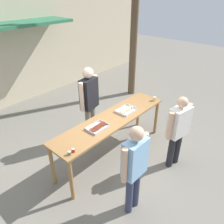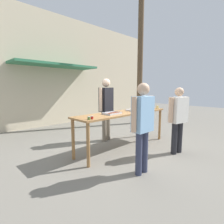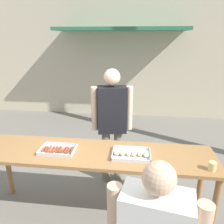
{
  "view_description": "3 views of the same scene",
  "coord_description": "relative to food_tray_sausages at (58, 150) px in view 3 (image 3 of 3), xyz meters",
  "views": [
    {
      "loc": [
        -2.82,
        -2.5,
        3.26
      ],
      "look_at": [
        0.0,
        0.0,
        1.09
      ],
      "focal_mm": 35.0,
      "sensor_mm": 36.0,
      "label": 1
    },
    {
      "loc": [
        -3.3,
        -2.93,
        1.56
      ],
      "look_at": [
        -0.44,
        -0.03,
        0.99
      ],
      "focal_mm": 28.0,
      "sensor_mm": 36.0,
      "label": 2
    },
    {
      "loc": [
        0.48,
        -2.24,
        2.24
      ],
      "look_at": [
        0.11,
        0.78,
        1.18
      ],
      "focal_mm": 35.0,
      "sensor_mm": 36.0,
      "label": 3
    }
  ],
  "objects": [
    {
      "name": "building_facade_back",
      "position": [
        0.44,
        4.01,
        1.3
      ],
      "size": [
        12.0,
        1.11,
        4.5
      ],
      "color": "beige",
      "rests_on": "ground"
    },
    {
      "name": "food_tray_sausages",
      "position": [
        0.0,
        0.0,
        0.0
      ],
      "size": [
        0.41,
        0.28,
        0.04
      ],
      "color": "silver",
      "rests_on": "serving_table"
    },
    {
      "name": "food_tray_buns",
      "position": [
        0.86,
        -0.0,
        0.01
      ],
      "size": [
        0.43,
        0.31,
        0.07
      ],
      "color": "silver",
      "rests_on": "serving_table"
    },
    {
      "name": "serving_table",
      "position": [
        0.44,
        0.03,
        -0.12
      ],
      "size": [
        2.8,
        0.67,
        0.94
      ],
      "color": "olive",
      "rests_on": "ground"
    },
    {
      "name": "person_server_behind_table",
      "position": [
        0.55,
        0.8,
        0.14
      ],
      "size": [
        0.6,
        0.3,
        1.81
      ],
      "rotation": [
        0.0,
        0.0,
        0.18
      ],
      "color": "#756B5B",
      "rests_on": "ground"
    },
    {
      "name": "ground_plane",
      "position": [
        0.44,
        0.03,
        -0.95
      ],
      "size": [
        24.0,
        24.0,
        0.0
      ],
      "primitive_type": "plane",
      "color": "slate"
    },
    {
      "name": "beer_cup",
      "position": [
        1.7,
        -0.19,
        0.03
      ],
      "size": [
        0.08,
        0.08,
        0.09
      ],
      "color": "#DBC67A",
      "rests_on": "serving_table"
    }
  ]
}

